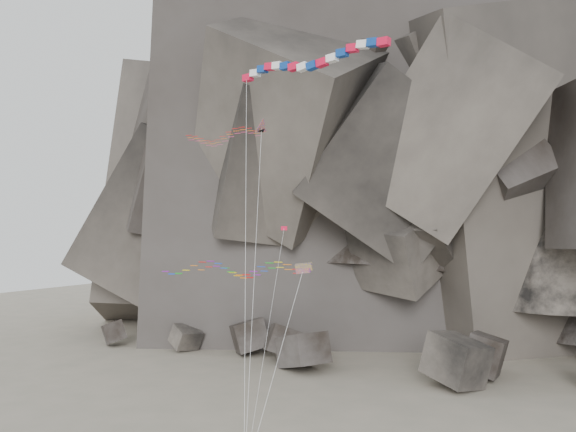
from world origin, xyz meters
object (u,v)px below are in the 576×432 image
at_px(pennant_kite, 277,270).
at_px(banner_kite, 308,63).
at_px(delta_kite, 220,136).
at_px(parafoil_kite, 226,268).

bearing_deg(pennant_kite, banner_kite, -56.41).
height_order(delta_kite, banner_kite, banner_kite).
relative_size(delta_kite, parafoil_kite, 1.79).
bearing_deg(pennant_kite, parafoil_kite, 157.21).
bearing_deg(delta_kite, pennant_kite, -7.87).
relative_size(delta_kite, banner_kite, 0.91).
height_order(parafoil_kite, pennant_kite, pennant_kite).
height_order(banner_kite, parafoil_kite, banner_kite).
distance_m(banner_kite, parafoil_kite, 19.88).
xyz_separation_m(parafoil_kite, pennant_kite, (5.63, -0.92, 0.01)).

